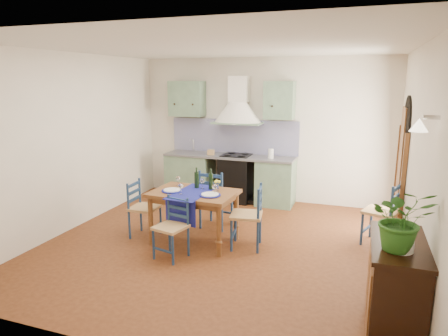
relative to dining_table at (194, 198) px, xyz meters
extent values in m
plane|color=#48220F|center=(0.39, 0.03, -0.69)|extent=(5.00, 5.00, 0.00)
cube|color=beige|center=(0.39, 2.53, 0.71)|extent=(5.00, 0.04, 2.80)
cube|color=gray|center=(-1.06, 2.22, -0.25)|extent=(0.90, 0.60, 0.88)
cube|color=gray|center=(0.74, 2.22, -0.25)|extent=(0.70, 0.60, 0.88)
cube|color=black|center=(-0.06, 2.22, -0.25)|extent=(0.60, 0.58, 0.88)
cube|color=slate|center=(-0.21, 2.22, 0.21)|extent=(2.60, 0.64, 0.04)
cube|color=silver|center=(-1.06, 2.22, 0.21)|extent=(0.45, 0.40, 0.03)
cylinder|color=silver|center=(-1.06, 2.40, 0.36)|extent=(0.02, 0.02, 0.26)
cube|color=black|center=(-0.06, 2.22, 0.24)|extent=(0.55, 0.48, 0.02)
cube|color=black|center=(-0.21, 2.27, -0.65)|extent=(2.60, 0.50, 0.08)
cube|color=#0A0A5C|center=(-0.21, 2.50, 0.57)|extent=(2.65, 0.05, 0.68)
cube|color=gray|center=(-1.16, 2.35, 1.31)|extent=(0.70, 0.34, 0.70)
cube|color=gray|center=(0.74, 2.35, 1.31)|extent=(0.55, 0.34, 0.70)
cone|color=white|center=(-0.06, 2.28, 1.06)|extent=(0.96, 0.96, 0.40)
cube|color=white|center=(-0.06, 2.37, 1.51)|extent=(0.36, 0.30, 0.50)
cube|color=beige|center=(2.89, 0.03, 0.71)|extent=(0.04, 5.00, 2.80)
cube|color=black|center=(2.88, 1.43, 0.14)|extent=(0.03, 1.00, 1.65)
cylinder|color=black|center=(2.88, 1.43, 0.96)|extent=(0.03, 1.00, 1.00)
cube|color=brown|center=(2.85, 0.89, 0.14)|extent=(0.06, 0.06, 1.65)
cube|color=brown|center=(2.85, 1.97, 0.14)|extent=(0.06, 0.06, 1.65)
cube|color=brown|center=(2.86, 1.65, 0.29)|extent=(0.04, 0.55, 1.96)
cylinder|color=silver|center=(2.83, -1.22, 1.36)|extent=(0.15, 0.04, 0.04)
cone|color=#FFEDC6|center=(2.73, -1.22, 1.29)|extent=(0.16, 0.16, 0.12)
cube|color=beige|center=(-2.11, 0.03, 0.71)|extent=(0.04, 5.00, 2.80)
cube|color=silver|center=(0.39, 0.03, 2.12)|extent=(5.00, 5.00, 0.01)
cube|color=brown|center=(0.00, 0.01, 0.06)|extent=(1.26, 0.87, 0.05)
cube|color=brown|center=(0.00, 0.01, 0.00)|extent=(1.13, 0.74, 0.08)
cylinder|color=brown|center=(-0.56, -0.30, -0.33)|extent=(0.07, 0.07, 0.72)
cylinder|color=brown|center=(-0.52, 0.37, -0.33)|extent=(0.07, 0.07, 0.72)
cylinder|color=brown|center=(0.52, -0.36, -0.33)|extent=(0.07, 0.07, 0.72)
cylinder|color=brown|center=(0.55, 0.31, -0.33)|extent=(0.07, 0.07, 0.72)
cube|color=navy|center=(-0.01, -0.05, 0.09)|extent=(0.50, 0.94, 0.01)
cube|color=navy|center=(-0.02, -0.41, -0.09)|extent=(0.46, 0.04, 0.38)
cylinder|color=navy|center=(-0.31, -0.08, 0.10)|extent=(0.30, 0.30, 0.01)
cylinder|color=white|center=(-0.31, -0.08, 0.11)|extent=(0.24, 0.24, 0.01)
cylinder|color=navy|center=(0.30, -0.11, 0.10)|extent=(0.30, 0.30, 0.01)
cylinder|color=white|center=(0.30, -0.11, 0.11)|extent=(0.24, 0.24, 0.01)
cylinder|color=black|center=(-0.04, 0.21, 0.25)|extent=(0.07, 0.07, 0.32)
cylinder|color=black|center=(0.19, 0.20, 0.25)|extent=(0.07, 0.07, 0.32)
cylinder|color=white|center=(0.31, 0.14, 0.15)|extent=(0.05, 0.05, 0.10)
sphere|color=yellow|center=(0.31, 0.14, 0.24)|extent=(0.10, 0.10, 0.10)
cylinder|color=navy|center=(-0.28, -0.73, -0.47)|extent=(0.03, 0.03, 0.42)
cylinder|color=navy|center=(-0.21, -0.41, -0.27)|extent=(0.03, 0.03, 0.83)
cylinder|color=navy|center=(0.04, -0.81, -0.47)|extent=(0.03, 0.03, 0.42)
cylinder|color=navy|center=(0.12, -0.48, -0.27)|extent=(0.03, 0.03, 0.83)
cube|color=tan|center=(-0.08, -0.61, -0.25)|extent=(0.47, 0.47, 0.04)
cube|color=navy|center=(-0.04, -0.44, -0.13)|extent=(0.35, 0.10, 0.04)
cube|color=navy|center=(-0.04, -0.44, -0.02)|extent=(0.35, 0.10, 0.04)
cube|color=navy|center=(-0.04, -0.44, 0.09)|extent=(0.35, 0.10, 0.04)
cube|color=navy|center=(-0.12, -0.77, -0.52)|extent=(0.33, 0.10, 0.02)
cylinder|color=navy|center=(0.29, 0.89, -0.44)|extent=(0.04, 0.04, 0.50)
cylinder|color=navy|center=(0.25, 0.50, -0.20)|extent=(0.04, 0.04, 0.97)
cylinder|color=navy|center=(-0.09, 0.93, -0.44)|extent=(0.04, 0.04, 0.50)
cylinder|color=navy|center=(-0.13, 0.54, -0.20)|extent=(0.04, 0.04, 0.97)
cube|color=tan|center=(0.08, 0.71, -0.18)|extent=(0.49, 0.49, 0.04)
cube|color=navy|center=(0.06, 0.52, -0.04)|extent=(0.41, 0.07, 0.05)
cube|color=navy|center=(0.06, 0.52, 0.09)|extent=(0.41, 0.07, 0.05)
cube|color=navy|center=(0.06, 0.52, 0.22)|extent=(0.41, 0.07, 0.05)
cube|color=navy|center=(0.10, 0.91, -0.49)|extent=(0.39, 0.07, 0.03)
cylinder|color=navy|center=(-0.63, -0.21, -0.46)|extent=(0.03, 0.03, 0.45)
cylinder|color=navy|center=(-0.98, -0.22, -0.25)|extent=(0.03, 0.03, 0.87)
cylinder|color=navy|center=(-0.64, 0.13, -0.46)|extent=(0.03, 0.03, 0.45)
cylinder|color=navy|center=(-0.99, 0.13, -0.25)|extent=(0.03, 0.03, 0.87)
cube|color=tan|center=(-0.81, -0.04, -0.23)|extent=(0.42, 0.42, 0.04)
cube|color=navy|center=(-0.98, -0.05, -0.11)|extent=(0.03, 0.37, 0.04)
cube|color=navy|center=(-0.98, -0.05, 0.01)|extent=(0.03, 0.37, 0.04)
cube|color=navy|center=(-0.98, -0.05, 0.13)|extent=(0.03, 0.37, 0.04)
cube|color=navy|center=(-0.63, -0.04, -0.51)|extent=(0.04, 0.35, 0.02)
cylinder|color=navy|center=(0.57, 0.22, -0.45)|extent=(0.04, 0.04, 0.47)
cylinder|color=navy|center=(0.93, 0.28, -0.22)|extent=(0.04, 0.04, 0.93)
cylinder|color=navy|center=(0.63, -0.14, -0.45)|extent=(0.04, 0.04, 0.47)
cylinder|color=navy|center=(0.99, -0.08, -0.22)|extent=(0.04, 0.04, 0.93)
cube|color=tan|center=(0.78, 0.07, -0.20)|extent=(0.50, 0.50, 0.04)
cube|color=navy|center=(0.96, 0.10, -0.07)|extent=(0.09, 0.39, 0.05)
cube|color=navy|center=(0.96, 0.10, 0.05)|extent=(0.09, 0.39, 0.05)
cube|color=navy|center=(0.96, 0.10, 0.18)|extent=(0.09, 0.39, 0.05)
cube|color=navy|center=(0.60, 0.04, -0.50)|extent=(0.09, 0.37, 0.03)
cylinder|color=navy|center=(2.48, 1.06, -0.44)|extent=(0.04, 0.04, 0.49)
cylinder|color=navy|center=(2.84, 0.94, -0.21)|extent=(0.04, 0.04, 0.95)
cylinder|color=navy|center=(2.35, 0.71, -0.44)|extent=(0.04, 0.04, 0.49)
cylinder|color=navy|center=(2.71, 0.58, -0.21)|extent=(0.04, 0.04, 0.95)
cube|color=tan|center=(2.59, 0.82, -0.19)|extent=(0.57, 0.57, 0.04)
cube|color=navy|center=(2.77, 0.76, -0.05)|extent=(0.16, 0.39, 0.05)
cube|color=navy|center=(2.77, 0.76, 0.07)|extent=(0.16, 0.39, 0.05)
cube|color=navy|center=(2.77, 0.76, 0.20)|extent=(0.16, 0.39, 0.05)
cube|color=navy|center=(2.42, 0.89, -0.50)|extent=(0.16, 0.37, 0.03)
cube|color=black|center=(2.66, -1.42, -0.20)|extent=(0.45, 1.00, 0.82)
cube|color=black|center=(2.66, -1.42, 0.23)|extent=(0.50, 1.05, 0.04)
cube|color=brown|center=(2.43, -1.65, -0.24)|extent=(0.02, 0.38, 0.63)
cube|color=brown|center=(2.43, -1.19, -0.24)|extent=(0.02, 0.38, 0.63)
cube|color=black|center=(2.48, -0.98, -0.65)|extent=(0.08, 0.08, 0.08)
cube|color=black|center=(2.83, -0.98, -0.65)|extent=(0.08, 0.08, 0.08)
imported|color=#265F1B|center=(2.63, -1.61, 0.53)|extent=(0.56, 0.50, 0.56)
camera|label=1|loc=(2.27, -5.14, 1.68)|focal=32.00mm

